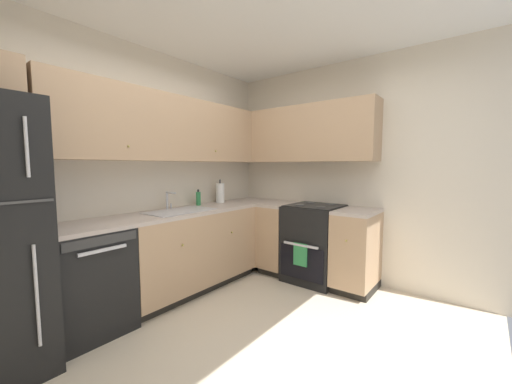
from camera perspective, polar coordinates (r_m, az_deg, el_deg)
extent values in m
cube|color=beige|center=(2.57, -0.40, -28.20)|extent=(3.66, 3.11, 0.02)
cube|color=beige|center=(3.37, -22.07, 3.37)|extent=(3.76, 0.05, 2.64)
cube|color=beige|center=(3.78, 17.37, 3.67)|extent=(0.05, 3.21, 2.64)
cylinder|color=silver|center=(2.37, -36.68, -15.85)|extent=(0.02, 0.02, 0.65)
cylinder|color=silver|center=(2.23, -37.94, 6.86)|extent=(0.02, 0.02, 0.36)
cube|color=black|center=(2.94, -29.86, -14.64)|extent=(0.60, 0.60, 0.88)
cube|color=#333333|center=(2.57, -27.66, -8.35)|extent=(0.55, 0.01, 0.07)
cube|color=silver|center=(2.57, -27.46, -9.93)|extent=(0.36, 0.02, 0.02)
cube|color=tan|center=(3.47, -12.52, -10.33)|extent=(1.59, 0.60, 0.79)
cube|color=black|center=(3.63, -12.69, -16.94)|extent=(1.59, 0.54, 0.09)
sphere|color=tan|center=(2.98, -13.98, -9.96)|extent=(0.02, 0.02, 0.02)
sphere|color=tan|center=(3.45, -4.67, -7.78)|extent=(0.02, 0.02, 0.02)
cube|color=#B7A89E|center=(3.38, -12.69, -3.59)|extent=(2.80, 0.60, 0.03)
cube|color=tan|center=(3.95, 4.59, -8.30)|extent=(0.60, 0.36, 0.79)
cube|color=black|center=(4.10, 4.78, -14.21)|extent=(0.54, 0.36, 0.09)
cube|color=tan|center=(3.52, 18.82, -10.27)|extent=(0.60, 0.40, 0.79)
cube|color=black|center=(3.68, 18.77, -16.77)|extent=(0.54, 0.40, 0.09)
sphere|color=tan|center=(3.19, 17.03, -9.02)|extent=(0.02, 0.02, 0.02)
cube|color=#B7A89E|center=(3.88, 4.63, -2.37)|extent=(0.60, 0.36, 0.03)
cube|color=#B7A89E|center=(3.43, 19.02, -3.62)|extent=(0.60, 0.40, 0.03)
cube|color=black|center=(3.73, 11.25, -9.62)|extent=(0.64, 0.62, 0.91)
cube|color=black|center=(3.51, 8.73, -13.38)|extent=(0.02, 0.55, 0.38)
cube|color=silver|center=(3.43, 8.60, -10.11)|extent=(0.02, 0.43, 0.02)
cube|color=black|center=(3.65, 11.38, -2.56)|extent=(0.59, 0.60, 0.01)
cube|color=black|center=(3.91, 13.40, -1.07)|extent=(0.03, 0.60, 0.15)
cylinder|color=#4C4C4C|center=(3.46, 12.36, -2.82)|extent=(0.11, 0.11, 0.01)
cylinder|color=#4C4C4C|center=(3.58, 8.42, -2.49)|extent=(0.11, 0.11, 0.01)
cylinder|color=#4C4C4C|center=(3.71, 14.24, -2.33)|extent=(0.11, 0.11, 0.01)
cylinder|color=#4C4C4C|center=(3.83, 10.50, -2.03)|extent=(0.11, 0.11, 0.01)
cube|color=#338C4C|center=(3.45, 8.55, -11.88)|extent=(0.02, 0.17, 0.26)
cube|color=tan|center=(3.38, -16.67, 11.61)|extent=(2.48, 0.32, 0.69)
sphere|color=tan|center=(2.93, -23.42, 8.10)|extent=(0.02, 0.02, 0.02)
sphere|color=tan|center=(3.58, -7.78, 7.85)|extent=(0.02, 0.02, 0.02)
cube|color=tan|center=(3.88, 8.34, 10.90)|extent=(0.32, 1.95, 0.69)
cube|color=#B7B7BC|center=(3.26, -14.43, -3.56)|extent=(0.71, 0.40, 0.01)
cube|color=gray|center=(3.27, -14.41, -4.41)|extent=(0.65, 0.36, 0.09)
cube|color=#99999E|center=(3.27, -14.42, -4.18)|extent=(0.02, 0.35, 0.06)
cylinder|color=silver|center=(3.43, -16.81, -1.56)|extent=(0.02, 0.02, 0.20)
cylinder|color=silver|center=(3.36, -16.12, -0.13)|extent=(0.02, 0.15, 0.02)
cylinder|color=silver|center=(3.47, -16.11, -2.65)|extent=(0.02, 0.02, 0.06)
cylinder|color=#338C4C|center=(3.69, -11.09, -1.27)|extent=(0.06, 0.06, 0.17)
cylinder|color=#262626|center=(3.68, -11.11, 0.25)|extent=(0.03, 0.03, 0.03)
cylinder|color=white|center=(3.91, -6.95, -0.19)|extent=(0.11, 0.11, 0.26)
cylinder|color=#3F3F3F|center=(3.91, -6.95, 0.10)|extent=(0.02, 0.02, 0.32)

